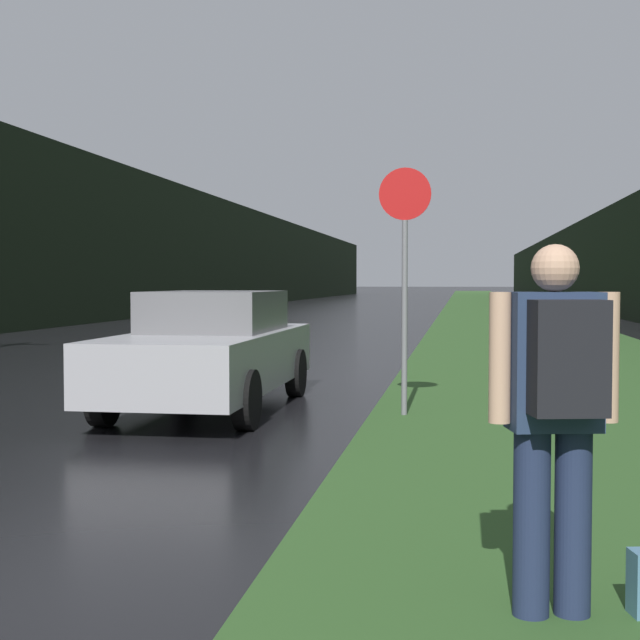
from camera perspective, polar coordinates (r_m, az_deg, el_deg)
grass_verge at (r=42.17m, az=11.63°, el=0.20°), size 6.00×240.00×0.02m
lane_stripe_c at (r=15.56m, az=-10.61°, el=-3.59°), size 0.12×3.00×0.01m
lane_stripe_d at (r=22.25m, az=-4.54°, el=-1.75°), size 0.12×3.00×0.01m
treeline_far_side at (r=54.33m, az=-7.37°, el=4.24°), size 2.00×140.00×6.68m
treeline_near_side at (r=52.70m, az=17.70°, el=3.43°), size 2.00×140.00×5.27m
stop_sign at (r=10.79m, az=5.44°, el=3.32°), size 0.63×0.07×3.00m
hitchhiker_with_backpack at (r=4.40m, az=14.87°, el=-5.38°), size 0.62×0.49×1.81m
car_passing_near at (r=11.48m, az=-6.95°, el=-1.91°), size 1.86×4.75×1.51m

